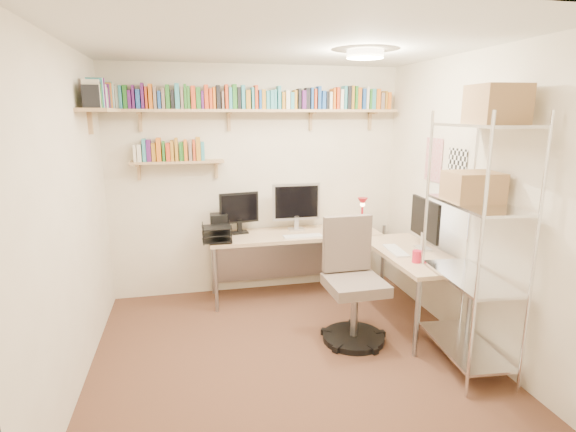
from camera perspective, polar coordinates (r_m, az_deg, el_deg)
The scene contains 6 objects.
ground at distance 4.02m, azimuth -0.17°, elevation -16.78°, with size 3.20×3.20×0.00m, color #4B3320.
room_shell at distance 3.53m, azimuth -0.11°, elevation 5.67°, with size 3.24×3.04×2.52m.
wall_shelves at distance 4.72m, azimuth -8.80°, elevation 13.22°, with size 3.12×1.09×0.80m.
corner_desk at distance 4.71m, azimuth 3.09°, elevation -2.90°, with size 2.21×1.83×1.25m.
office_chair at distance 4.08m, azimuth 8.17°, elevation -9.22°, with size 0.58×0.59×1.10m.
wire_rack at distance 3.63m, azimuth 23.24°, elevation 3.89°, with size 0.50×0.91×2.19m.
Camera 1 is at (-0.76, -3.41, 1.99)m, focal length 28.00 mm.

